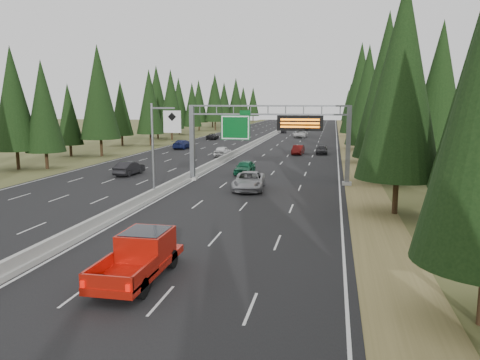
% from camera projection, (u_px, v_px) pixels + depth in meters
% --- Properties ---
extents(road, '(32.00, 260.00, 0.08)m').
position_uv_depth(road, '(258.00, 144.00, 92.87)').
color(road, black).
rests_on(road, ground).
extents(shoulder_right, '(3.60, 260.00, 0.06)m').
position_uv_depth(shoulder_right, '(349.00, 145.00, 89.44)').
color(shoulder_right, olive).
rests_on(shoulder_right, ground).
extents(shoulder_left, '(3.60, 260.00, 0.06)m').
position_uv_depth(shoulder_left, '(172.00, 142.00, 96.31)').
color(shoulder_left, '#474F25').
rests_on(shoulder_left, ground).
extents(median_barrier, '(0.70, 260.00, 0.85)m').
position_uv_depth(median_barrier, '(258.00, 142.00, 92.81)').
color(median_barrier, '#9B9B96').
rests_on(median_barrier, road).
extents(sign_gantry, '(16.75, 0.98, 7.80)m').
position_uv_depth(sign_gantry, '(274.00, 131.00, 46.65)').
color(sign_gantry, slate).
rests_on(sign_gantry, road).
extents(hov_sign_pole, '(2.80, 0.50, 8.00)m').
position_uv_depth(hov_sign_pole, '(159.00, 144.00, 38.76)').
color(hov_sign_pole, slate).
rests_on(hov_sign_pole, road).
extents(tree_row_right, '(11.91, 239.47, 18.86)m').
position_uv_depth(tree_row_right, '(385.00, 94.00, 68.46)').
color(tree_row_right, black).
rests_on(tree_row_right, ground).
extents(tree_row_left, '(11.81, 241.39, 18.15)m').
position_uv_depth(tree_row_left, '(137.00, 98.00, 88.38)').
color(tree_row_left, black).
rests_on(tree_row_left, ground).
extents(silver_minivan, '(3.24, 6.20, 1.67)m').
position_uv_depth(silver_minivan, '(249.00, 181.00, 43.56)').
color(silver_minivan, '#9A9A9F').
rests_on(silver_minivan, road).
extents(red_pickup, '(2.26, 6.34, 2.07)m').
position_uv_depth(red_pickup, '(142.00, 253.00, 21.79)').
color(red_pickup, black).
rests_on(red_pickup, road).
extents(car_ahead_green, '(2.03, 4.59, 1.54)m').
position_uv_depth(car_ahead_green, '(245.00, 167.00, 53.08)').
color(car_ahead_green, '#155D3B').
rests_on(car_ahead_green, road).
extents(car_ahead_dkred, '(1.84, 4.48, 1.44)m').
position_uv_depth(car_ahead_dkred, '(298.00, 150.00, 73.17)').
color(car_ahead_dkred, '#500C0B').
rests_on(car_ahead_dkred, road).
extents(car_ahead_dkgrey, '(1.87, 4.45, 1.29)m').
position_uv_depth(car_ahead_dkgrey, '(322.00, 150.00, 73.80)').
color(car_ahead_dkgrey, black).
rests_on(car_ahead_dkgrey, road).
extents(car_ahead_white, '(2.87, 5.94, 1.63)m').
position_uv_depth(car_ahead_white, '(300.00, 134.00, 108.41)').
color(car_ahead_white, silver).
rests_on(car_ahead_white, road).
extents(car_ahead_far, '(1.79, 3.86, 1.28)m').
position_uv_depth(car_ahead_far, '(284.00, 130.00, 124.92)').
color(car_ahead_far, black).
rests_on(car_ahead_far, road).
extents(car_onc_near, '(1.97, 4.77, 1.54)m').
position_uv_depth(car_onc_near, '(129.00, 168.00, 52.49)').
color(car_onc_near, black).
rests_on(car_onc_near, road).
extents(car_onc_blue, '(2.68, 5.59, 1.57)m').
position_uv_depth(car_onc_blue, '(183.00, 144.00, 82.20)').
color(car_onc_blue, navy).
rests_on(car_onc_blue, road).
extents(car_onc_white, '(2.11, 4.77, 1.60)m').
position_uv_depth(car_onc_white, '(223.00, 151.00, 70.36)').
color(car_onc_white, silver).
rests_on(car_onc_white, road).
extents(car_onc_far, '(2.42, 4.83, 1.31)m').
position_uv_depth(car_onc_far, '(213.00, 136.00, 103.05)').
color(car_onc_far, black).
rests_on(car_onc_far, road).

